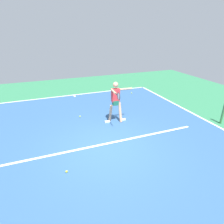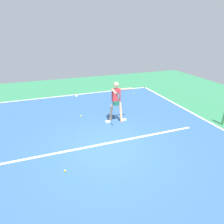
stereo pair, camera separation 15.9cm
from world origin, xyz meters
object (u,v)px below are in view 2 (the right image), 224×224
object	(u,v)px
tennis_ball_far_corner	(81,116)
tennis_ball_by_baseline	(134,93)
tennis_player	(116,100)
tennis_ball_by_sideline	(65,171)

from	to	relation	value
tennis_ball_far_corner	tennis_ball_by_baseline	bearing A→B (deg)	-148.70
tennis_player	tennis_ball_by_sideline	distance (m)	3.73
tennis_ball_far_corner	tennis_player	bearing A→B (deg)	142.60
tennis_player	tennis_ball_by_baseline	bearing A→B (deg)	-121.79
tennis_ball_by_baseline	tennis_ball_by_sideline	world-z (taller)	same
tennis_ball_by_baseline	tennis_ball_far_corner	world-z (taller)	same
tennis_player	tennis_ball_far_corner	distance (m)	2.00
tennis_player	tennis_ball_by_sideline	xyz separation A→B (m)	(2.55, 2.54, -1.00)
tennis_player	tennis_ball_far_corner	bearing A→B (deg)	-33.09
tennis_ball_by_baseline	tennis_player	bearing A→B (deg)	53.91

